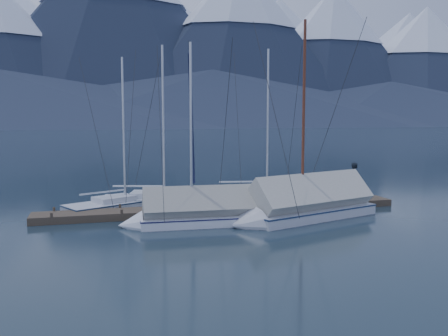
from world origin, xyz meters
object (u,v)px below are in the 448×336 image
at_px(sailboat_open_right, 275,196).
at_px(sailboat_covered_far, 189,215).
at_px(sailboat_open_mid, 173,202).
at_px(sailboat_open_left, 133,204).
at_px(sailboat_covered_near, 299,208).
at_px(person, 355,180).

distance_m(sailboat_open_right, sailboat_covered_far, 7.90).
distance_m(sailboat_open_mid, sailboat_covered_far, 4.72).
bearing_deg(sailboat_open_mid, sailboat_covered_far, -91.07).
bearing_deg(sailboat_covered_far, sailboat_open_mid, 88.93).
distance_m(sailboat_open_left, sailboat_covered_far, 5.36).
height_order(sailboat_covered_near, sailboat_covered_far, sailboat_covered_near).
bearing_deg(sailboat_covered_near, sailboat_open_left, 144.88).
bearing_deg(person, sailboat_open_mid, 102.68).
height_order(sailboat_open_right, person, sailboat_open_right).
xyz_separation_m(sailboat_covered_far, person, (9.71, 2.73, 0.87)).
bearing_deg(sailboat_open_mid, sailboat_open_right, 3.59).
relative_size(sailboat_open_mid, sailboat_open_right, 0.99).
bearing_deg(sailboat_covered_near, person, 32.04).
xyz_separation_m(sailboat_open_left, person, (11.75, -2.23, 1.14)).
height_order(sailboat_open_left, sailboat_open_right, sailboat_open_right).
bearing_deg(sailboat_covered_far, sailboat_covered_near, -1.26).
bearing_deg(sailboat_open_left, sailboat_open_right, 0.92).
bearing_deg(sailboat_open_right, sailboat_open_left, -179.08).
relative_size(sailboat_covered_near, person, 5.25).
bearing_deg(sailboat_open_mid, person, -11.64).
height_order(sailboat_open_mid, sailboat_covered_near, sailboat_covered_near).
xyz_separation_m(sailboat_open_right, sailboat_covered_near, (-0.86, -5.20, 0.34)).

